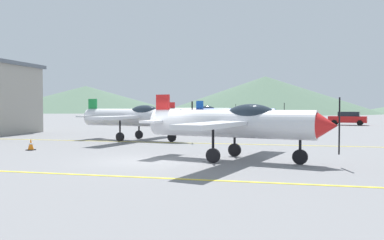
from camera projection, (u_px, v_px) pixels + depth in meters
The scene contains 11 objects.
ground_plane at pixel (147, 161), 16.24m from camera, with size 400.00×400.00×0.00m, color slate.
apron_line_near at pixel (107, 176), 12.63m from camera, with size 80.00×0.16×0.01m, color yellow.
apron_line_far at pixel (192, 143), 24.05m from camera, with size 80.00×0.16×0.01m, color yellow.
airplane_near at pixel (236, 123), 16.26m from camera, with size 8.03×9.12×2.74m.
airplane_mid at pixel (136, 117), 26.04m from camera, with size 8.02×9.17×2.74m.
airplane_far at pixel (238, 114), 35.02m from camera, with size 7.98×9.18×2.74m.
airplane_back at pixel (201, 112), 46.70m from camera, with size 7.97×9.17×2.74m.
car_sedan at pixel (348, 118), 47.80m from camera, with size 4.59×2.75×1.62m.
traffic_cone_front at pixel (31, 145), 20.13m from camera, with size 0.36×0.36×0.59m.
hill_left at pixel (86, 99), 169.23m from camera, with size 79.61×79.61×11.07m, color #4C6651.
hill_centerleft at pixel (265, 95), 137.82m from camera, with size 75.17×75.17×12.75m, color #4C6651.
Camera 1 is at (5.56, -15.30, 2.19)m, focal length 37.28 mm.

